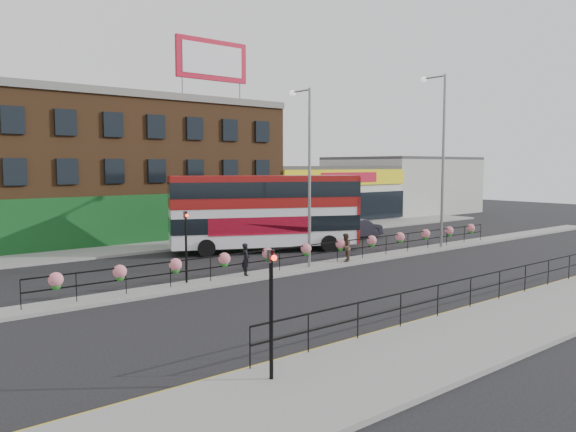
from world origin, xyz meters
TOP-DOWN VIEW (x-y plane):
  - ground at (0.00, 0.00)m, footprint 120.00×120.00m
  - south_pavement at (0.00, -12.00)m, footprint 60.00×4.00m
  - north_pavement at (0.00, 12.00)m, footprint 60.00×4.00m
  - median at (0.00, 0.00)m, footprint 60.00×1.60m
  - yellow_line_inner at (0.00, -9.70)m, footprint 60.00×0.10m
  - yellow_line_outer at (0.00, -9.88)m, footprint 60.00×0.10m
  - brick_building at (-4.00, 19.96)m, footprint 25.00×12.21m
  - supermarket at (16.00, 19.90)m, footprint 15.00×12.25m
  - warehouse_east at (30.75, 20.00)m, footprint 14.50×12.00m
  - billboard at (2.50, 14.99)m, footprint 6.00×0.29m
  - median_railing at (-0.00, 0.00)m, footprint 30.04×0.56m
  - south_railing at (-2.00, -10.10)m, footprint 20.04×0.05m
  - double_decker_bus at (0.86, 6.28)m, footprint 11.80×7.33m
  - car at (9.67, 6.80)m, footprint 2.81×5.01m
  - pedestrian_a at (-5.00, 0.07)m, footprint 0.82×0.76m
  - pedestrian_b at (1.44, -0.18)m, footprint 1.31×1.30m
  - lamp_column_west at (-1.13, 0.12)m, footprint 0.33×1.61m
  - lamp_column_east at (10.12, 0.08)m, footprint 0.39×1.92m
  - traffic_light_south at (-12.00, -11.01)m, footprint 0.15×0.28m
  - traffic_light_median at (-8.00, 0.39)m, footprint 0.15×0.28m

SIDE VIEW (x-z plane):
  - ground at x=0.00m, z-range 0.00..0.00m
  - yellow_line_inner at x=0.00m, z-range 0.00..0.01m
  - yellow_line_outer at x=0.00m, z-range 0.00..0.01m
  - south_pavement at x=0.00m, z-range 0.00..0.15m
  - north_pavement at x=0.00m, z-range 0.00..0.15m
  - median at x=0.00m, z-range 0.00..0.15m
  - car at x=9.67m, z-range 0.00..1.51m
  - pedestrian_a at x=-5.00m, z-range 0.15..1.69m
  - pedestrian_b at x=1.44m, z-range 0.15..1.69m
  - south_railing at x=-2.00m, z-range 0.40..1.52m
  - median_railing at x=0.00m, z-range 0.43..1.66m
  - traffic_light_south at x=-12.00m, z-range 0.64..4.29m
  - traffic_light_median at x=-8.00m, z-range 0.64..4.29m
  - supermarket at x=16.00m, z-range 0.00..5.30m
  - double_decker_bus at x=0.86m, z-range 0.54..5.28m
  - warehouse_east at x=30.75m, z-range 0.00..6.30m
  - brick_building at x=-4.00m, z-range -0.02..10.28m
  - lamp_column_west at x=-1.13m, z-range 1.00..10.15m
  - lamp_column_east at x=10.12m, z-range 1.17..12.13m
  - billboard at x=2.50m, z-range 10.98..15.38m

